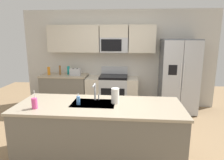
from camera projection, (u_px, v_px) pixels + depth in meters
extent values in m
plane|color=#997A56|center=(112.00, 142.00, 3.78)|extent=(9.00, 9.00, 0.00)
cube|color=beige|center=(119.00, 59.00, 5.58)|extent=(5.20, 0.10, 2.60)
cube|color=beige|center=(62.00, 39.00, 5.39)|extent=(0.70, 0.32, 0.70)
cube|color=beige|center=(87.00, 39.00, 5.33)|extent=(0.66, 0.32, 0.70)
cube|color=beige|center=(142.00, 39.00, 5.20)|extent=(0.68, 0.32, 0.70)
cube|color=#B7BABF|center=(114.00, 45.00, 5.30)|extent=(0.72, 0.32, 0.38)
cube|color=black|center=(111.00, 45.00, 5.14)|extent=(0.52, 0.01, 0.30)
cube|color=beige|center=(114.00, 31.00, 5.22)|extent=(0.72, 0.32, 0.32)
cube|color=slate|center=(65.00, 91.00, 5.56)|extent=(1.20, 0.60, 0.86)
cube|color=tan|center=(64.00, 75.00, 5.46)|extent=(1.23, 0.63, 0.04)
cube|color=#B7BABF|center=(114.00, 93.00, 5.44)|extent=(0.72, 0.60, 0.84)
cube|color=black|center=(113.00, 95.00, 5.14)|extent=(0.60, 0.01, 0.36)
cube|color=black|center=(114.00, 77.00, 5.34)|extent=(0.72, 0.60, 0.06)
cube|color=#B7BABF|center=(114.00, 70.00, 5.58)|extent=(0.72, 0.06, 0.20)
cube|color=beige|center=(94.00, 93.00, 5.49)|extent=(0.36, 0.60, 0.84)
cube|color=beige|center=(132.00, 94.00, 5.40)|extent=(0.28, 0.60, 0.84)
cube|color=#4C4F54|center=(178.00, 76.00, 5.14)|extent=(0.90, 0.70, 1.85)
cube|color=#B7BABF|center=(172.00, 79.00, 4.80)|extent=(0.44, 0.04, 1.81)
cube|color=#B7BABF|center=(192.00, 79.00, 4.76)|extent=(0.44, 0.04, 1.81)
cylinder|color=silver|center=(181.00, 76.00, 4.73)|extent=(0.02, 0.02, 0.60)
cylinder|color=silver|center=(184.00, 76.00, 4.73)|extent=(0.02, 0.02, 0.60)
cube|color=black|center=(173.00, 70.00, 4.73)|extent=(0.20, 0.00, 0.24)
cube|color=slate|center=(100.00, 132.00, 3.23)|extent=(2.52, 0.95, 0.86)
cube|color=tan|center=(99.00, 106.00, 3.14)|extent=(2.56, 0.99, 0.04)
cube|color=#B7BABF|center=(93.00, 104.00, 3.19)|extent=(0.68, 0.44, 0.03)
cube|color=#B7BABF|center=(75.00, 72.00, 5.36)|extent=(0.28, 0.16, 0.18)
cube|color=black|center=(73.00, 69.00, 5.34)|extent=(0.03, 0.11, 0.01)
cube|color=black|center=(77.00, 69.00, 5.33)|extent=(0.03, 0.11, 0.01)
cylinder|color=brown|center=(60.00, 70.00, 5.44)|extent=(0.05, 0.05, 0.25)
cylinder|color=teal|center=(68.00, 70.00, 5.48)|extent=(0.07, 0.07, 0.22)
cylinder|color=orange|center=(49.00, 71.00, 5.43)|extent=(0.08, 0.08, 0.21)
cylinder|color=#B7BABF|center=(95.00, 92.00, 3.32)|extent=(0.03, 0.03, 0.28)
cylinder|color=#B7BABF|center=(94.00, 85.00, 3.20)|extent=(0.02, 0.20, 0.02)
cylinder|color=#B7BABF|center=(99.00, 97.00, 3.34)|extent=(0.02, 0.02, 0.10)
cylinder|color=#EA4C93|center=(35.00, 103.00, 2.95)|extent=(0.08, 0.08, 0.16)
cylinder|color=white|center=(35.00, 95.00, 2.92)|extent=(0.01, 0.03, 0.14)
cylinder|color=#4C8CD8|center=(78.00, 100.00, 3.12)|extent=(0.06, 0.06, 0.13)
cylinder|color=white|center=(78.00, 95.00, 3.10)|extent=(0.02, 0.02, 0.04)
cylinder|color=white|center=(115.00, 96.00, 3.17)|extent=(0.12, 0.12, 0.24)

